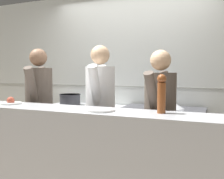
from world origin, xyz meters
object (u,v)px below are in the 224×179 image
object	(u,v)px
oven_range	(85,135)
chef_line	(160,119)
chefs_knife	(165,109)
chef_sous	(100,109)
mixing_bowl_steel	(173,105)
stock_pot	(70,99)
plated_dish_appetiser	(100,110)
sauce_pot	(97,102)
plated_dish_main	(11,102)
chef_head_cook	(39,107)
pepper_mill	(162,93)

from	to	relation	value
oven_range	chef_line	size ratio (longest dim) A/B	0.75
chefs_knife	chef_sous	size ratio (longest dim) A/B	0.23
mixing_bowl_steel	chef_line	world-z (taller)	chef_line
stock_pot	plated_dish_appetiser	world-z (taller)	plated_dish_appetiser
sauce_pot	plated_dish_main	xyz separation A→B (m)	(-0.46, -1.18, 0.10)
oven_range	stock_pot	size ratio (longest dim) A/B	3.63
plated_dish_main	chef_head_cook	world-z (taller)	chef_head_cook
oven_range	chefs_knife	xyz separation A→B (m)	(1.22, -0.13, 0.47)
chef_sous	chefs_knife	bearing A→B (deg)	27.44
chef_sous	chef_line	xyz separation A→B (m)	(0.73, -0.09, -0.05)
plated_dish_main	plated_dish_appetiser	xyz separation A→B (m)	(1.10, -0.06, -0.01)
mixing_bowl_steel	plated_dish_appetiser	world-z (taller)	plated_dish_appetiser
plated_dish_main	chef_sous	distance (m)	1.00
pepper_mill	chef_sous	distance (m)	1.04
chefs_knife	stock_pot	bearing A→B (deg)	173.01
chef_head_cook	mixing_bowl_steel	bearing A→B (deg)	9.76
chef_sous	chef_line	size ratio (longest dim) A/B	1.05
oven_range	sauce_pot	xyz separation A→B (m)	(0.23, -0.04, 0.51)
mixing_bowl_steel	pepper_mill	distance (m)	1.28
plated_dish_main	oven_range	bearing A→B (deg)	79.32
oven_range	pepper_mill	world-z (taller)	pepper_mill
plated_dish_appetiser	oven_range	bearing A→B (deg)	124.18
stock_pot	plated_dish_appetiser	size ratio (longest dim) A/B	1.22
sauce_pot	chef_sous	distance (m)	0.69
stock_pot	chef_line	world-z (taller)	chef_line
plated_dish_appetiser	chef_sous	xyz separation A→B (m)	(-0.30, 0.64, -0.10)
plated_dish_main	chef_head_cook	xyz separation A→B (m)	(-0.02, 0.51, -0.12)
chef_head_cook	chef_sous	size ratio (longest dim) A/B	0.99
sauce_pot	chefs_knife	world-z (taller)	sauce_pot
mixing_bowl_steel	chef_head_cook	xyz separation A→B (m)	(-1.55, -0.77, -0.01)
chefs_knife	plated_dish_main	bearing A→B (deg)	-142.98
plated_dish_appetiser	pepper_mill	world-z (taller)	pepper_mill
plated_dish_appetiser	pepper_mill	xyz separation A→B (m)	(0.54, 0.09, 0.17)
sauce_pot	chef_sous	world-z (taller)	chef_sous
oven_range	chef_line	xyz separation A→B (m)	(1.30, -0.74, 0.46)
sauce_pot	pepper_mill	bearing A→B (deg)	-44.22
mixing_bowl_steel	plated_dish_appetiser	xyz separation A→B (m)	(-0.42, -1.34, 0.10)
sauce_pot	chef_line	bearing A→B (deg)	-32.91
mixing_bowl_steel	plated_dish_appetiser	size ratio (longest dim) A/B	1.02
stock_pot	chef_head_cook	distance (m)	0.78
stock_pot	mixing_bowl_steel	xyz separation A→B (m)	(1.58, -0.01, -0.01)
oven_range	chef_head_cook	world-z (taller)	chef_head_cook
mixing_bowl_steel	chef_line	xyz separation A→B (m)	(0.00, -0.79, -0.05)
oven_range	plated_dish_main	size ratio (longest dim) A/B	5.15
pepper_mill	stock_pot	bearing A→B (deg)	143.57
mixing_bowl_steel	oven_range	bearing A→B (deg)	-177.62
mixing_bowl_steel	chef_head_cook	size ratio (longest dim) A/B	0.17
stock_pot	sauce_pot	xyz separation A→B (m)	(0.52, -0.10, -0.01)
stock_pot	sauce_pot	distance (m)	0.53
chef_head_cook	pepper_mill	bearing A→B (deg)	-32.68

